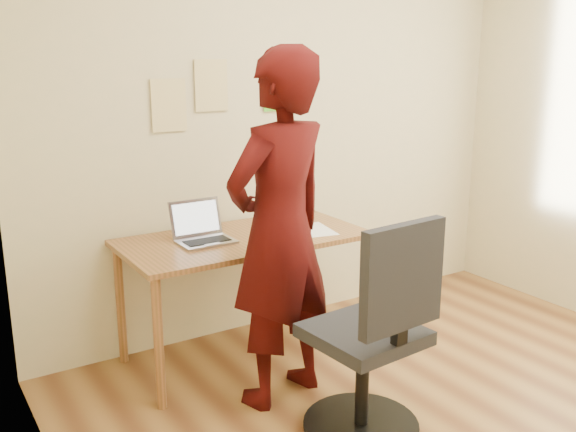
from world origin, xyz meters
TOP-DOWN VIEW (x-y plane):
  - room at (0.00, 0.00)m, footprint 3.58×3.58m
  - desk at (-0.52, 1.38)m, footprint 1.40×0.70m
  - laptop at (-0.76, 1.43)m, footprint 0.30×0.27m
  - paper_sheet at (-0.11, 1.28)m, footprint 0.27×0.34m
  - phone at (-0.36, 1.17)m, footprint 0.09×0.13m
  - wall_note_left at (-0.80, 1.74)m, footprint 0.21×0.00m
  - wall_note_mid at (-0.53, 1.74)m, footprint 0.21×0.00m
  - wall_note_right at (-0.08, 1.74)m, footprint 0.18×0.00m
  - office_chair at (-0.42, 0.32)m, footprint 0.56×0.56m
  - person at (-0.59, 0.87)m, footprint 0.75×0.58m

SIDE VIEW (x-z plane):
  - office_chair at x=-0.42m, z-range -0.08..1.00m
  - desk at x=-0.52m, z-range 0.28..1.02m
  - paper_sheet at x=-0.11m, z-range 0.74..0.74m
  - phone at x=-0.36m, z-range 0.74..0.75m
  - laptop at x=-0.76m, z-range 0.68..0.90m
  - person at x=-0.59m, z-range 0.00..1.81m
  - room at x=0.00m, z-range -0.04..2.74m
  - wall_note_left at x=-0.80m, z-range 1.32..1.62m
  - wall_note_right at x=-0.08m, z-range 1.41..1.65m
  - wall_note_mid at x=-0.53m, z-range 1.43..1.73m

